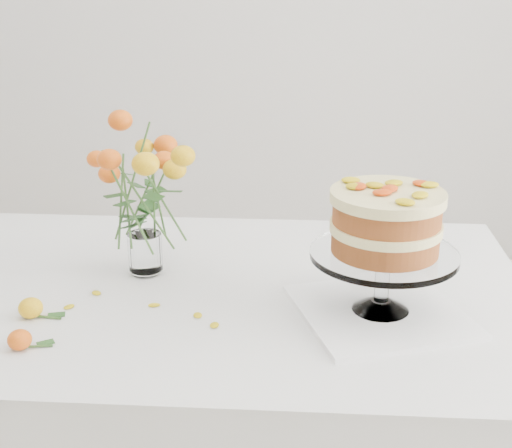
{
  "coord_description": "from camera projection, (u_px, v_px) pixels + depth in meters",
  "views": [
    {
      "loc": [
        0.19,
        -1.45,
        1.46
      ],
      "look_at": [
        0.09,
        -0.02,
        0.92
      ],
      "focal_mm": 50.0,
      "sensor_mm": 36.0,
      "label": 1
    }
  ],
  "objects": [
    {
      "name": "stray_petal_b",
      "position": [
        198.0,
        315.0,
        1.48
      ],
      "size": [
        0.03,
        0.02,
        0.0
      ],
      "primitive_type": "ellipsoid",
      "color": "#DABC0D",
      "rests_on": "table"
    },
    {
      "name": "cake_stand",
      "position": [
        386.0,
        228.0,
        1.43
      ],
      "size": [
        0.3,
        0.3,
        0.27
      ],
      "rotation": [
        0.0,
        0.0,
        0.32
      ],
      "color": "white",
      "rests_on": "napkin"
    },
    {
      "name": "loose_rose_near",
      "position": [
        31.0,
        308.0,
        1.47
      ],
      "size": [
        0.09,
        0.05,
        0.04
      ],
      "rotation": [
        0.0,
        0.0,
        -0.14
      ],
      "color": "yellow",
      "rests_on": "table"
    },
    {
      "name": "stray_petal_e",
      "position": [
        69.0,
        307.0,
        1.52
      ],
      "size": [
        0.03,
        0.02,
        0.0
      ],
      "primitive_type": "ellipsoid",
      "color": "#DABC0D",
      "rests_on": "table"
    },
    {
      "name": "stray_petal_d",
      "position": [
        96.0,
        293.0,
        1.58
      ],
      "size": [
        0.03,
        0.02,
        0.0
      ],
      "primitive_type": "ellipsoid",
      "color": "#DABC0D",
      "rests_on": "table"
    },
    {
      "name": "napkin",
      "position": [
        380.0,
        311.0,
        1.49
      ],
      "size": [
        0.42,
        0.42,
        0.01
      ],
      "primitive_type": "cube",
      "rotation": [
        0.0,
        0.0,
        0.33
      ],
      "color": "white",
      "rests_on": "table"
    },
    {
      "name": "stray_petal_a",
      "position": [
        154.0,
        305.0,
        1.53
      ],
      "size": [
        0.03,
        0.02,
        0.0
      ],
      "primitive_type": "ellipsoid",
      "color": "#DABC0D",
      "rests_on": "table"
    },
    {
      "name": "loose_rose_far",
      "position": [
        20.0,
        340.0,
        1.35
      ],
      "size": [
        0.08,
        0.05,
        0.04
      ],
      "rotation": [
        0.0,
        0.0,
        0.16
      ],
      "color": "#CF5B0A",
      "rests_on": "table"
    },
    {
      "name": "rose_vase",
      "position": [
        141.0,
        179.0,
        1.61
      ],
      "size": [
        0.3,
        0.3,
        0.4
      ],
      "rotation": [
        0.0,
        0.0,
        -0.17
      ],
      "color": "white",
      "rests_on": "table"
    },
    {
      "name": "table",
      "position": [
        216.0,
        320.0,
        1.64
      ],
      "size": [
        1.43,
        0.93,
        0.76
      ],
      "color": "tan",
      "rests_on": "ground"
    },
    {
      "name": "stray_petal_c",
      "position": [
        214.0,
        325.0,
        1.44
      ],
      "size": [
        0.03,
        0.02,
        0.0
      ],
      "primitive_type": "ellipsoid",
      "color": "#DABC0D",
      "rests_on": "table"
    }
  ]
}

